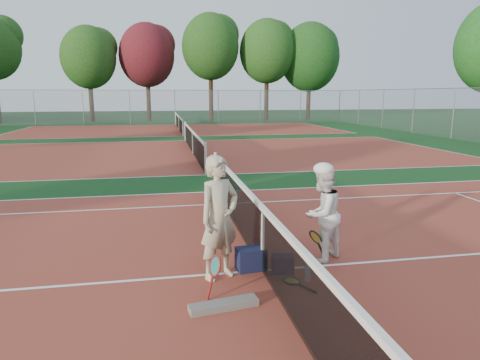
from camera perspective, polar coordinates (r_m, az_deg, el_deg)
name	(u,v)px	position (r m, az deg, el deg)	size (l,w,h in m)	color
ground	(263,271)	(6.70, 3.03, -11.99)	(130.00, 130.00, 0.00)	#0E3513
court_main	(263,271)	(6.70, 3.03, -11.97)	(23.77, 10.97, 0.01)	maroon
court_far_a	(193,153)	(19.71, -6.29, 3.59)	(23.77, 10.97, 0.01)	maroon
court_far_b	(179,129)	(33.11, -8.14, 6.69)	(23.77, 10.97, 0.01)	maroon
net_main	(263,239)	(6.52, 3.07, -7.87)	(0.10, 10.98, 1.02)	black
net_far_a	(193,142)	(19.65, -6.32, 5.05)	(0.10, 10.98, 1.02)	black
net_far_b	(179,123)	(33.08, -8.16, 7.56)	(0.10, 10.98, 1.02)	black
fence_back	(175,107)	(40.02, -8.67, 9.61)	(32.00, 0.06, 3.00)	slate
player_a	(219,218)	(6.19, -2.79, -5.04)	(0.66, 0.43, 1.82)	#B9AF8F
player_b	(322,214)	(6.99, 10.86, -4.48)	(0.75, 0.58, 1.54)	white
racket_red	(215,278)	(5.76, -3.34, -12.86)	(0.19, 0.27, 0.59)	maroon
racket_black_held	(315,246)	(7.04, 10.01, -8.66)	(0.33, 0.27, 0.53)	black
racket_spare	(292,281)	(6.37, 6.89, -13.21)	(0.60, 0.27, 0.03)	black
sports_bag_navy	(251,259)	(6.68, 1.46, -10.47)	(0.44, 0.30, 0.34)	black
sports_bag_purple	(283,264)	(6.62, 5.71, -11.10)	(0.33, 0.22, 0.27)	#25102B
net_cover_canvas	(224,305)	(5.62, -2.18, -16.33)	(0.89, 0.21, 0.09)	#615D57
water_bottle	(308,271)	(6.39, 9.04, -11.85)	(0.09, 0.09, 0.30)	#AFC3DE
tree_back_1	(88,58)	(44.53, -19.56, 15.13)	(5.13, 5.13, 9.02)	#382314
tree_back_maroon	(147,55)	(44.72, -12.33, 15.93)	(5.40, 5.40, 9.52)	#382314
tree_back_3	(210,47)	(44.03, -3.97, 17.28)	(5.60, 5.60, 10.43)	#382314
tree_back_4	(267,52)	(45.07, 3.61, 16.73)	(5.54, 5.54, 10.07)	#382314
tree_back_5	(310,57)	(46.91, 9.28, 15.84)	(6.16, 6.16, 9.96)	#382314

